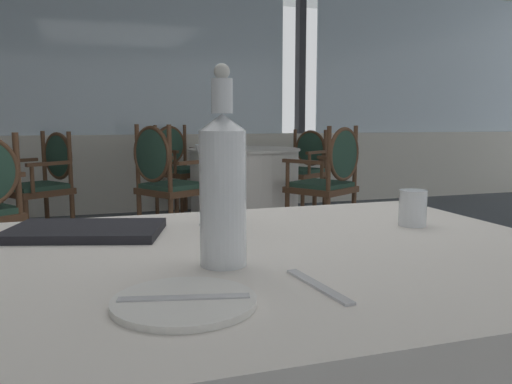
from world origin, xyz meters
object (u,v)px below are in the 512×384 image
Objects in this scene: dining_chair_1_1 at (178,162)px; menu_book at (86,231)px; dining_chair_0_0 at (45,177)px; dining_chair_1_0 at (303,164)px; wine_glass at (211,168)px; dining_chair_1_2 at (165,176)px; dining_chair_1_3 at (330,175)px; water_bottle at (223,186)px; water_tumbler at (413,208)px; side_plate at (184,302)px.

menu_book is at bearing -43.34° from dining_chair_1_1.
dining_chair_1_0 is at bearing 156.99° from dining_chair_0_0.
dining_chair_1_2 is at bearing 84.31° from wine_glass.
dining_chair_0_0 is 1.01× the size of dining_chair_1_0.
menu_book is 3.22m from dining_chair_1_3.
water_bottle is 0.39× the size of dining_chair_0_0.
wine_glass is at bearing 161.85° from water_tumbler.
water_tumbler is at bearing 30.74° from side_plate.
water_bottle is at bearing -39.55° from dining_chair_1_1.
dining_chair_1_2 is at bearing 45.05° from dining_chair_1_3.
side_plate is 3.48m from dining_chair_1_2.
dining_chair_1_1 is 1.90m from dining_chair_1_3.
water_bottle is 4.00× the size of water_tumbler.
side_plate is 0.21× the size of dining_chair_1_2.
dining_chair_1_0 reaches higher than side_plate.
wine_glass is 3.06m from dining_chair_1_3.
dining_chair_1_3 is at bearing 67.75° from water_tumbler.
water_tumbler is 3.08m from dining_chair_1_2.
water_tumbler is 0.27× the size of menu_book.
water_bottle is 0.38× the size of dining_chair_1_1.
side_plate is 3.59m from dining_chair_1_3.
dining_chair_1_0 is 1.34m from dining_chair_1_3.
water_bottle reaches higher than menu_book.
dining_chair_1_1 is at bearing 44.85° from dining_chair_1_2.
dining_chair_1_0 reaches higher than water_tumbler.
dining_chair_1_3 reaches higher than dining_chair_0_0.
dining_chair_1_2 is (-1.62, -0.98, 0.03)m from dining_chair_1_0.
side_plate is at bearing 119.43° from dining_chair_1_3.
dining_chair_1_1 is 0.99× the size of dining_chair_1_3.
wine_glass is 0.22× the size of dining_chair_1_0.
water_bottle reaches higher than dining_chair_1_1.
wine_glass is at bearing 72.81° from side_plate.
menu_book is 0.35× the size of dining_chair_1_3.
menu_book is at bearing -132.53° from dining_chair_1_2.
dining_chair_1_2 reaches higher than dining_chair_1_1.
wine_glass is 3.47m from dining_chair_0_0.
dining_chair_1_3 is (1.66, 2.94, -0.33)m from water_bottle.
dining_chair_1_1 is at bearing 81.57° from water_bottle.
water_tumbler is at bearing -117.64° from dining_chair_1_2.
wine_glass reaches higher than side_plate.
water_bottle is at bearing -99.82° from wine_glass.
dining_chair_1_2 is (-0.33, -1.30, -0.00)m from dining_chair_1_1.
menu_book is (-0.13, 0.52, 0.01)m from side_plate.
side_plate is 0.22× the size of dining_chair_1_3.
dining_chair_1_3 is (0.98, -1.63, -0.01)m from dining_chair_1_1.
dining_chair_1_1 is 1.34m from dining_chair_1_2.
dining_chair_1_2 is at bearing 93.48° from water_tumbler.
dining_chair_0_0 is 0.96× the size of dining_chair_1_1.
dining_chair_0_0 is at bearing 121.15° from dining_chair_1_2.
water_bottle is at bearing 64.86° from dining_chair_0_0.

